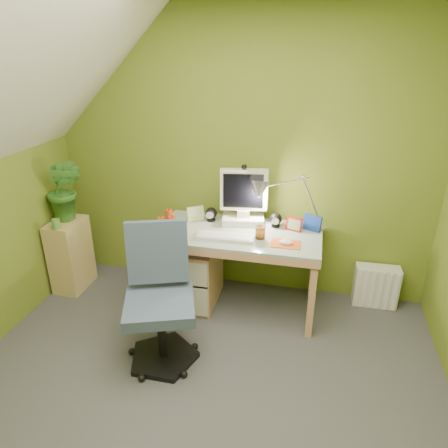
% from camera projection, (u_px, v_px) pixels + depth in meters
% --- Properties ---
extents(floor, '(3.20, 3.20, 0.01)m').
position_uv_depth(floor, '(187.00, 421.00, 2.46)').
color(floor, '#45454A').
rests_on(floor, ground).
extents(wall_back, '(3.20, 0.01, 2.40)m').
position_uv_depth(wall_back, '(240.00, 157.00, 3.40)').
color(wall_back, olive).
rests_on(wall_back, floor).
extents(desk, '(1.29, 0.65, 0.69)m').
position_uv_depth(desk, '(238.00, 269.00, 3.40)').
color(desk, tan).
rests_on(desk, floor).
extents(monitor, '(0.40, 0.27, 0.50)m').
position_uv_depth(monitor, '(244.00, 194.00, 3.32)').
color(monitor, silver).
rests_on(monitor, desk).
extents(speaker_left, '(0.12, 0.12, 0.12)m').
position_uv_depth(speaker_left, '(211.00, 214.00, 3.43)').
color(speaker_left, black).
rests_on(speaker_left, desk).
extents(speaker_right, '(0.11, 0.11, 0.12)m').
position_uv_depth(speaker_right, '(276.00, 220.00, 3.32)').
color(speaker_right, black).
rests_on(speaker_right, desk).
extents(keyboard, '(0.45, 0.16, 0.02)m').
position_uv_depth(keyboard, '(225.00, 237.00, 3.15)').
color(keyboard, silver).
rests_on(keyboard, desk).
extents(mousepad, '(0.22, 0.16, 0.01)m').
position_uv_depth(mousepad, '(286.00, 244.00, 3.05)').
color(mousepad, '#CA591F').
rests_on(mousepad, desk).
extents(mouse, '(0.11, 0.07, 0.03)m').
position_uv_depth(mouse, '(286.00, 242.00, 3.05)').
color(mouse, white).
rests_on(mouse, mousepad).
extents(amber_tumbler, '(0.09, 0.09, 0.10)m').
position_uv_depth(amber_tumbler, '(260.00, 232.00, 3.13)').
color(amber_tumbler, '#8E4C14').
rests_on(amber_tumbler, desk).
extents(candle_cluster, '(0.15, 0.13, 0.11)m').
position_uv_depth(candle_cluster, '(168.00, 218.00, 3.37)').
color(candle_cluster, '#CA3E11').
rests_on(candle_cluster, desk).
extents(photo_frame_red, '(0.13, 0.06, 0.11)m').
position_uv_depth(photo_frame_red, '(294.00, 224.00, 3.26)').
color(photo_frame_red, '#AD1215').
rests_on(photo_frame_red, desk).
extents(photo_frame_blue, '(0.14, 0.08, 0.13)m').
position_uv_depth(photo_frame_blue, '(312.00, 223.00, 3.26)').
color(photo_frame_blue, '#16379C').
rests_on(photo_frame_blue, desk).
extents(photo_frame_green, '(0.13, 0.09, 0.12)m').
position_uv_depth(photo_frame_green, '(195.00, 214.00, 3.44)').
color(photo_frame_green, '#B8CA8B').
rests_on(photo_frame_green, desk).
extents(desk_lamp, '(0.65, 0.38, 0.66)m').
position_uv_depth(desk_lamp, '(301.00, 189.00, 3.19)').
color(desk_lamp, silver).
rests_on(desk_lamp, desk).
extents(side_ledge, '(0.24, 0.37, 0.65)m').
position_uv_depth(side_ledge, '(71.00, 255.00, 3.68)').
color(side_ledge, tan).
rests_on(side_ledge, floor).
extents(potted_plant, '(0.34, 0.29, 0.55)m').
position_uv_depth(potted_plant, '(65.00, 190.00, 3.48)').
color(potted_plant, '#336C24').
rests_on(potted_plant, side_ledge).
extents(green_cup, '(0.08, 0.08, 0.09)m').
position_uv_depth(green_cup, '(56.00, 224.00, 3.39)').
color(green_cup, '#5D933D').
rests_on(green_cup, side_ledge).
extents(task_chair, '(0.66, 0.66, 0.94)m').
position_uv_depth(task_chair, '(159.00, 304.00, 2.74)').
color(task_chair, '#3C4B63').
rests_on(task_chair, floor).
extents(radiator, '(0.36, 0.15, 0.36)m').
position_uv_depth(radiator, '(376.00, 286.00, 3.48)').
color(radiator, silver).
rests_on(radiator, floor).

